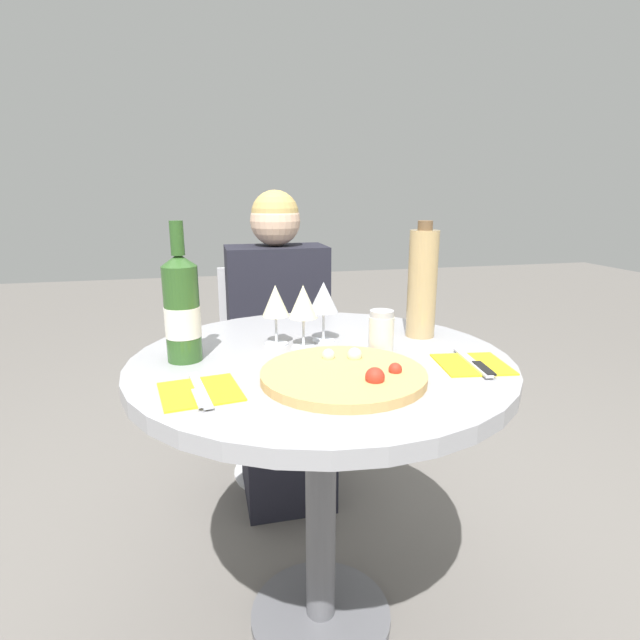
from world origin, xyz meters
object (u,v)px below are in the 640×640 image
Objects in this scene: pizza_large at (344,374)px; wine_bottle at (182,309)px; dining_table at (321,407)px; seated_diner at (281,362)px; chair_behind_diner at (276,375)px; tall_carafe at (422,283)px.

pizza_large is 0.40m from wine_bottle.
seated_diner is at bearing 89.12° from dining_table.
dining_table is 0.70m from seated_diner.
wine_bottle reaches higher than chair_behind_diner.
wine_bottle is 1.04× the size of tall_carafe.
wine_bottle reaches higher than tall_carafe.
seated_diner reaches higher than tall_carafe.
seated_diner is 3.32× the size of pizza_large.
seated_diner is at bearing 90.00° from chair_behind_diner.
chair_behind_diner is 2.63× the size of wine_bottle.
dining_table is at bearing -8.42° from wine_bottle.
seated_diner reaches higher than dining_table.
seated_diner is 3.60× the size of wine_bottle.
tall_carafe is at bearing 5.71° from wine_bottle.
pizza_large is at bearing 90.11° from seated_diner.
tall_carafe is at bearing 111.85° from chair_behind_diner.
pizza_large is 0.42m from tall_carafe.
dining_table is at bearing -160.38° from tall_carafe.
dining_table is 2.60× the size of pizza_large.
dining_table is at bearing 89.12° from seated_diner.
seated_diner reaches higher than chair_behind_diner.
chair_behind_diner is at bearing -90.00° from seated_diner.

